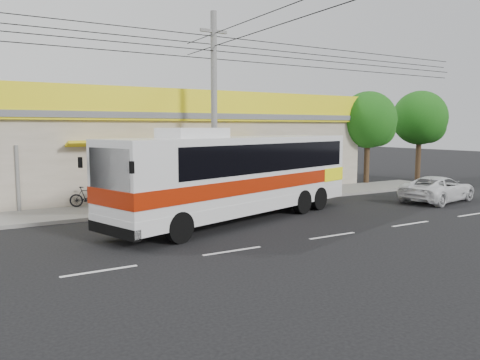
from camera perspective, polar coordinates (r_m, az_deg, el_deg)
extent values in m
plane|color=black|center=(18.59, 6.07, -5.26)|extent=(120.00, 120.00, 0.00)
cube|color=slate|center=(23.60, -2.60, -2.56)|extent=(30.00, 3.20, 0.15)
cube|color=gray|center=(28.44, -7.89, 3.02)|extent=(22.00, 8.00, 4.20)
cube|color=#515358|center=(28.40, -7.96, 7.55)|extent=(22.60, 8.60, 0.30)
cube|color=yellow|center=(24.66, -4.28, 9.06)|extent=(22.00, 0.24, 1.60)
cube|color=#AD3009|center=(23.82, -8.63, 9.10)|extent=(9.00, 0.10, 1.20)
cube|color=#147528|center=(28.10, 7.88, 8.69)|extent=(2.40, 0.10, 1.10)
cube|color=navy|center=(29.84, 12.00, 8.47)|extent=(2.20, 0.10, 1.10)
cube|color=#AD3009|center=(22.20, -25.87, 8.74)|extent=(3.00, 0.10, 1.10)
cube|color=yellow|center=(23.66, -8.42, 4.52)|extent=(10.00, 1.20, 0.37)
cube|color=silver|center=(18.92, -0.05, 0.84)|extent=(12.29, 6.14, 2.92)
cube|color=#9D1E06|center=(18.96, -0.05, -0.22)|extent=(12.34, 6.19, 0.55)
cube|color=#FFFC0D|center=(23.12, 8.63, 0.90)|extent=(2.33, 2.95, 0.61)
cube|color=black|center=(19.40, 1.34, 2.92)|extent=(10.38, 5.55, 1.11)
cube|color=black|center=(14.98, -15.43, 0.89)|extent=(0.84, 2.16, 1.51)
cube|color=silver|center=(17.04, -5.73, 5.74)|extent=(2.74, 2.09, 0.36)
cylinder|color=black|center=(15.39, -7.44, -5.75)|extent=(1.10, 0.63, 1.05)
cylinder|color=black|center=(17.14, -12.45, -4.59)|extent=(1.10, 0.63, 1.05)
cylinder|color=black|center=(21.71, 9.51, -2.23)|extent=(1.10, 0.63, 1.05)
cylinder|color=black|center=(22.98, 4.70, -1.68)|extent=(1.10, 0.63, 1.05)
imported|color=maroon|center=(21.88, -13.60, -1.92)|extent=(1.99, 0.98, 1.00)
imported|color=black|center=(22.42, -18.15, -1.95)|extent=(1.61, 0.97, 0.93)
imported|color=silver|center=(25.84, 23.00, -1.00)|extent=(4.97, 2.96, 1.29)
cylinder|color=slate|center=(22.54, -3.18, 8.50)|extent=(0.30, 0.30, 9.15)
cube|color=slate|center=(22.97, -3.24, 17.66)|extent=(1.37, 0.14, 0.14)
cylinder|color=black|center=(31.79, 15.19, 2.21)|extent=(0.35, 0.35, 3.10)
sphere|color=#14490F|center=(31.72, 15.34, 7.10)|extent=(3.68, 3.68, 3.68)
sphere|color=#14490F|center=(31.93, 16.41, 6.02)|extent=(2.32, 2.32, 2.32)
cylinder|color=black|center=(36.14, 20.90, 2.60)|extent=(0.36, 0.36, 3.24)
sphere|color=#14490F|center=(36.08, 21.08, 7.09)|extent=(3.84, 3.84, 3.84)
sphere|color=#14490F|center=(36.36, 22.01, 6.09)|extent=(2.43, 2.43, 2.43)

